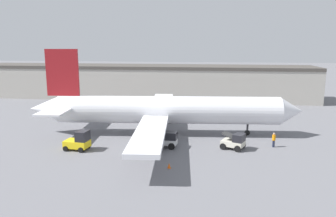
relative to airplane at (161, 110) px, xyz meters
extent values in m
plane|color=slate|center=(0.97, 0.09, -3.47)|extent=(400.00, 400.00, 0.00)
cube|color=#ADA89E|center=(-9.71, 31.81, 0.05)|extent=(79.27, 11.57, 7.06)
cube|color=#47423D|center=(-9.71, 31.81, 3.93)|extent=(79.27, 11.80, 0.70)
cylinder|color=white|center=(0.97, 0.09, 0.05)|extent=(31.20, 6.69, 3.83)
cone|color=white|center=(17.92, 1.67, 0.05)|extent=(3.40, 4.02, 3.75)
cone|color=white|center=(-16.55, -1.54, 0.05)|extent=(4.53, 4.01, 3.64)
cube|color=white|center=(-1.49, 9.81, -0.62)|extent=(4.83, 16.23, 0.50)
cube|color=white|center=(0.35, -9.92, -0.62)|extent=(4.83, 16.23, 0.50)
cylinder|color=#B7B7BC|center=(-1.27, 7.42, -2.06)|extent=(2.90, 2.32, 2.08)
cylinder|color=#B7B7BC|center=(0.12, -7.53, -2.06)|extent=(2.90, 2.32, 2.08)
cube|color=maroon|center=(-13.69, -1.28, 5.21)|extent=(4.56, 0.78, 6.49)
cube|color=white|center=(-14.08, 2.92, 0.43)|extent=(3.86, 4.89, 0.24)
cube|color=white|center=(-13.30, -5.47, 0.43)|extent=(3.86, 4.89, 0.24)
cylinder|color=#38383D|center=(12.07, 1.13, -2.67)|extent=(0.28, 0.28, 1.61)
cylinder|color=black|center=(12.07, 1.13, -3.12)|extent=(0.73, 0.41, 0.70)
cylinder|color=#38383D|center=(-0.34, -2.53, -2.67)|extent=(0.28, 0.28, 1.61)
cylinder|color=black|center=(-0.34, -2.53, -3.02)|extent=(0.93, 0.43, 0.90)
cylinder|color=#38383D|center=(-0.80, 2.42, -2.67)|extent=(0.28, 0.28, 1.61)
cylinder|color=black|center=(-0.80, 2.42, -3.02)|extent=(0.93, 0.43, 0.90)
cylinder|color=#1E2338|center=(14.76, -4.05, -3.04)|extent=(0.29, 0.29, 0.88)
cylinder|color=orange|center=(14.76, -4.05, -2.25)|extent=(0.40, 0.40, 0.69)
sphere|color=tan|center=(14.76, -4.05, -1.78)|extent=(0.26, 0.26, 0.26)
cube|color=silver|center=(1.27, -5.92, -2.75)|extent=(3.37, 1.76, 0.65)
cube|color=black|center=(2.18, -6.00, -1.95)|extent=(1.54, 1.45, 0.93)
cylinder|color=black|center=(2.34, -6.76, -3.07)|extent=(0.82, 0.35, 0.80)
cylinder|color=black|center=(2.47, -5.29, -3.07)|extent=(0.82, 0.35, 0.80)
cylinder|color=black|center=(0.08, -6.56, -3.07)|extent=(0.82, 0.35, 0.80)
cylinder|color=black|center=(0.20, -5.09, -3.07)|extent=(0.82, 0.35, 0.80)
cube|color=beige|center=(9.74, -5.41, -2.76)|extent=(3.12, 2.72, 0.65)
cube|color=black|center=(10.41, -5.70, -1.97)|extent=(1.71, 1.97, 0.93)
cube|color=#333333|center=(9.31, -5.23, -1.84)|extent=(2.01, 1.82, 0.65)
cylinder|color=black|center=(10.21, -6.61, -3.09)|extent=(0.82, 0.56, 0.77)
cylinder|color=black|center=(10.94, -4.93, -3.09)|extent=(0.82, 0.56, 0.77)
cylinder|color=black|center=(8.54, -5.90, -3.09)|extent=(0.82, 0.56, 0.77)
cylinder|color=black|center=(9.26, -4.21, -3.09)|extent=(0.82, 0.56, 0.77)
cube|color=yellow|center=(-8.97, -8.36, -2.73)|extent=(3.05, 2.14, 0.85)
cube|color=black|center=(-8.17, -8.45, -1.70)|extent=(1.44, 1.78, 1.22)
cylinder|color=black|center=(-8.07, -9.38, -3.16)|extent=(0.66, 0.35, 0.63)
cylinder|color=black|center=(-7.87, -7.56, -3.16)|extent=(0.66, 0.35, 0.63)
cylinder|color=black|center=(-10.07, -9.15, -3.16)|extent=(0.66, 0.35, 0.63)
cylinder|color=black|center=(-9.86, -7.34, -3.16)|extent=(0.66, 0.35, 0.63)
cone|color=#EF590F|center=(2.88, -12.87, -3.20)|extent=(0.36, 0.36, 0.55)
camera|label=1|loc=(7.15, -44.44, 8.99)|focal=35.00mm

